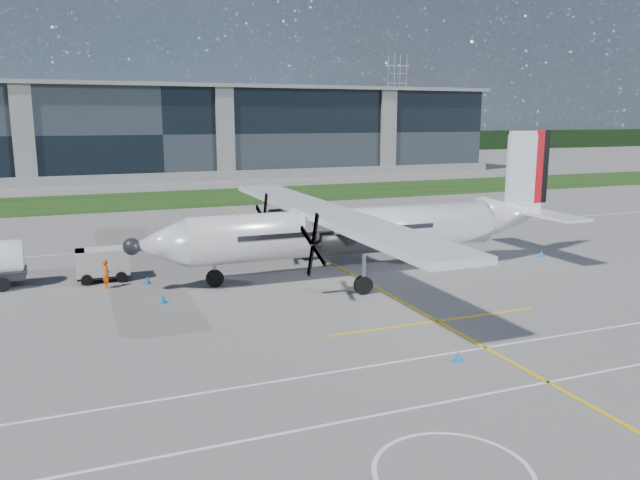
# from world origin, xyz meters

# --- Properties ---
(ground) EXTENTS (400.00, 400.00, 0.00)m
(ground) POSITION_xyz_m (0.00, 40.00, 0.00)
(ground) COLOR slate
(ground) RESTS_ON ground
(grass_strip) EXTENTS (400.00, 18.00, 0.04)m
(grass_strip) POSITION_xyz_m (0.00, 48.00, 0.02)
(grass_strip) COLOR #163A0F
(grass_strip) RESTS_ON ground
(terminal_building) EXTENTS (120.00, 20.00, 15.00)m
(terminal_building) POSITION_xyz_m (0.00, 80.00, 7.50)
(terminal_building) COLOR black
(terminal_building) RESTS_ON ground
(tree_line) EXTENTS (400.00, 6.00, 6.00)m
(tree_line) POSITION_xyz_m (0.00, 140.00, 3.00)
(tree_line) COLOR black
(tree_line) RESTS_ON ground
(pylon_east) EXTENTS (9.00, 4.60, 30.00)m
(pylon_east) POSITION_xyz_m (85.00, 150.00, 15.00)
(pylon_east) COLOR gray
(pylon_east) RESTS_ON ground
(yellow_taxiway_centerline) EXTENTS (0.20, 70.00, 0.01)m
(yellow_taxiway_centerline) POSITION_xyz_m (3.00, 10.00, 0.01)
(yellow_taxiway_centerline) COLOR yellow
(yellow_taxiway_centerline) RESTS_ON ground
(white_lane_line) EXTENTS (90.00, 0.15, 0.01)m
(white_lane_line) POSITION_xyz_m (0.00, -14.00, 0.01)
(white_lane_line) COLOR white
(white_lane_line) RESTS_ON ground
(turboprop_aircraft) EXTENTS (29.87, 30.98, 9.29)m
(turboprop_aircraft) POSITION_xyz_m (3.88, 4.68, 4.65)
(turboprop_aircraft) COLOR white
(turboprop_aircraft) RESTS_ON ground
(baggage_tug) EXTENTS (3.38, 2.03, 2.03)m
(baggage_tug) POSITION_xyz_m (-12.33, 8.82, 1.02)
(baggage_tug) COLOR silver
(baggage_tug) RESTS_ON ground
(ground_crew_person) EXTENTS (0.69, 0.90, 2.03)m
(ground_crew_person) POSITION_xyz_m (-12.23, 6.77, 1.01)
(ground_crew_person) COLOR #F25907
(ground_crew_person) RESTS_ON ground
(safety_cone_portwing) EXTENTS (0.36, 0.36, 0.50)m
(safety_cone_portwing) POSITION_xyz_m (0.94, -10.88, 0.25)
(safety_cone_portwing) COLOR blue
(safety_cone_portwing) RESTS_ON ground
(safety_cone_nose_stbd) EXTENTS (0.36, 0.36, 0.50)m
(safety_cone_nose_stbd) POSITION_xyz_m (-9.85, 6.90, 0.25)
(safety_cone_nose_stbd) COLOR blue
(safety_cone_nose_stbd) RESTS_ON ground
(safety_cone_tail) EXTENTS (0.36, 0.36, 0.50)m
(safety_cone_tail) POSITION_xyz_m (18.27, 4.03, 0.25)
(safety_cone_tail) COLOR blue
(safety_cone_tail) RESTS_ON ground
(safety_cone_stbdwing) EXTENTS (0.36, 0.36, 0.50)m
(safety_cone_stbdwing) POSITION_xyz_m (0.43, 19.82, 0.25)
(safety_cone_stbdwing) COLOR blue
(safety_cone_stbdwing) RESTS_ON ground
(safety_cone_nose_port) EXTENTS (0.36, 0.36, 0.50)m
(safety_cone_nose_port) POSITION_xyz_m (-9.52, 2.39, 0.25)
(safety_cone_nose_port) COLOR blue
(safety_cone_nose_port) RESTS_ON ground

